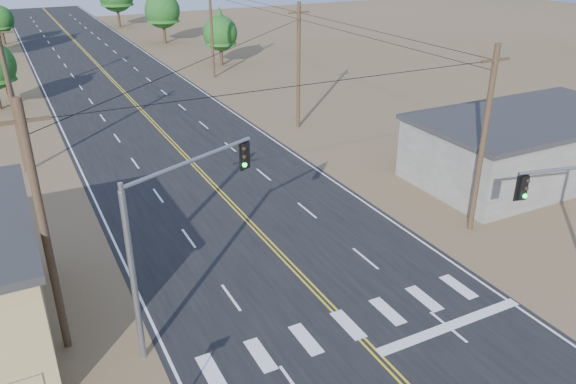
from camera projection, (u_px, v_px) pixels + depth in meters
road at (184, 155)px, 40.98m from camera, size 15.00×200.00×0.02m
building_right at (528, 147)px, 36.74m from camera, size 15.00×8.00×4.00m
utility_pole_left_near at (44, 231)px, 19.95m from camera, size 1.80×0.30×10.00m
utility_pole_left_mid at (11, 98)px, 36.08m from camera, size 1.80×0.30×10.00m
utility_pole_right_near at (483, 140)px, 28.67m from camera, size 1.80×0.30×10.00m
utility_pole_right_mid at (298, 66)px, 44.80m from camera, size 1.80×0.30×10.00m
utility_pole_right_far at (212, 30)px, 60.94m from camera, size 1.80×0.30×10.00m
signal_mast_left at (170, 224)px, 20.76m from camera, size 5.92×2.82×7.29m
tree_right_near at (220, 29)px, 67.18m from camera, size 4.15×4.15×6.92m
tree_right_mid at (162, 7)px, 80.44m from camera, size 5.03×5.03×8.38m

